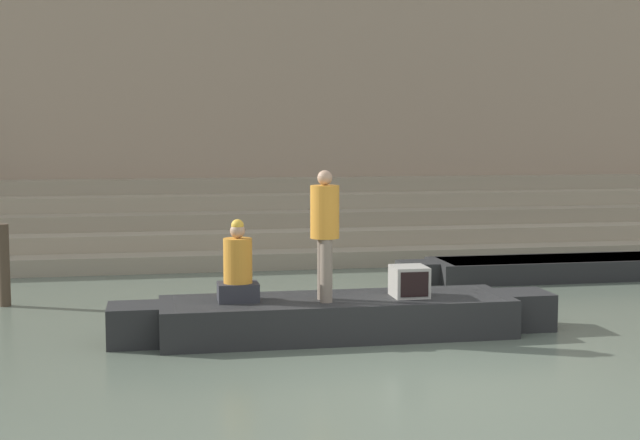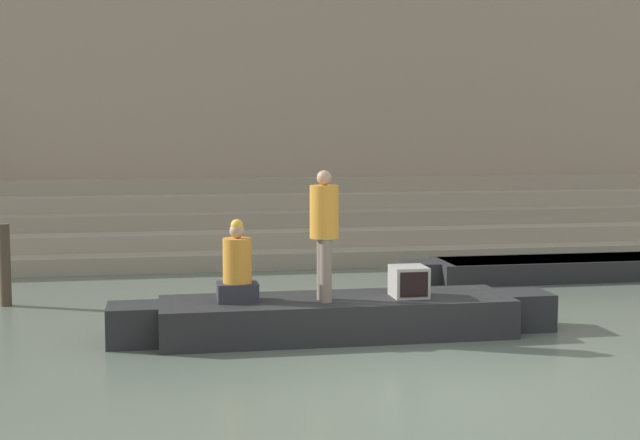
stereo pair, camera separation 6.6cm
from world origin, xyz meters
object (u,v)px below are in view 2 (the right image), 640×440
Objects in this scene: tv_set at (409,281)px; moored_boat_shore at (556,268)px; person_rowing at (237,269)px; rowboat_main at (336,316)px; person_standing at (324,226)px; mooring_post at (5,265)px.

tv_set is 5.42m from moored_boat_shore.
person_rowing is 2.14× the size of tv_set.
moored_boat_shore is (4.79, 3.73, -0.06)m from rowboat_main.
moored_boat_shore is at bearing 50.07° from tv_set.
person_standing is 6.43m from moored_boat_shore.
person_rowing reaches higher than rowboat_main.
person_rowing is 0.18× the size of moored_boat_shore.
person_rowing is at bearing -153.19° from moored_boat_shore.
rowboat_main is at bearing 25.04° from person_standing.
tv_set is (0.95, -0.07, 0.43)m from rowboat_main.
moored_boat_shore is 4.60× the size of mooring_post.
tv_set is (1.14, 0.08, -0.75)m from person_standing.
person_rowing is at bearing 178.42° from rowboat_main.
moored_boat_shore is at bearing 14.68° from person_rowing.
mooring_post is at bearing 122.60° from person_rowing.
tv_set is 6.25m from mooring_post.
rowboat_main is 1.01× the size of moored_boat_shore.
person_rowing is 4.35m from mooring_post.
person_standing reaches higher than tv_set.
person_rowing is at bearing 156.07° from person_standing.
tv_set reaches higher than rowboat_main.
person_rowing is 0.83× the size of mooring_post.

